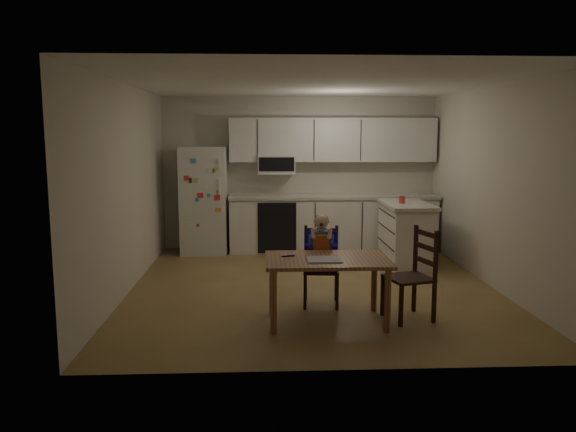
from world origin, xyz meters
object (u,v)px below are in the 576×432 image
(refrigerator, at_px, (204,200))
(chair_booster, at_px, (321,250))
(chair_side, at_px, (417,268))
(kitchen_island, at_px, (406,233))
(red_cup, at_px, (402,200))
(dining_table, at_px, (327,267))

(refrigerator, bearing_deg, chair_booster, -61.00)
(chair_booster, relative_size, chair_side, 1.09)
(refrigerator, height_order, chair_side, refrigerator)
(kitchen_island, height_order, chair_booster, chair_booster)
(red_cup, xyz_separation_m, chair_booster, (-1.37, -1.87, -0.33))
(dining_table, distance_m, chair_side, 0.95)
(refrigerator, xyz_separation_m, red_cup, (2.95, -0.98, 0.11))
(chair_booster, bearing_deg, kitchen_island, 58.29)
(dining_table, bearing_deg, chair_booster, 89.62)
(red_cup, distance_m, chair_side, 2.48)
(chair_side, bearing_deg, kitchen_island, 151.90)
(kitchen_island, height_order, red_cup, red_cup)
(red_cup, xyz_separation_m, chair_side, (-0.43, -2.41, -0.42))
(refrigerator, distance_m, dining_table, 3.82)
(red_cup, distance_m, chair_booster, 2.34)
(chair_side, bearing_deg, chair_booster, -135.94)
(dining_table, bearing_deg, kitchen_island, 60.08)
(kitchen_island, xyz_separation_m, chair_booster, (-1.46, -1.93, 0.17))
(kitchen_island, distance_m, dining_table, 2.94)
(kitchen_island, xyz_separation_m, dining_table, (-1.46, -2.54, 0.12))
(refrigerator, bearing_deg, red_cup, -18.45)
(chair_booster, bearing_deg, chair_side, -24.39)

